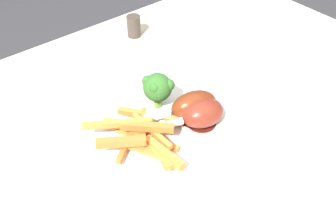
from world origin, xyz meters
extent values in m
cube|color=beige|center=(0.00, 0.00, 0.70)|extent=(1.09, 0.80, 0.03)
cylinder|color=#9C9582|center=(-0.48, -0.34, 0.34)|extent=(0.06, 0.06, 0.68)
cylinder|color=white|center=(-0.01, -0.04, 0.72)|extent=(0.28, 0.28, 0.01)
cylinder|color=#7AAE4C|center=(-0.02, -0.08, 0.74)|extent=(0.02, 0.02, 0.02)
sphere|color=#326928|center=(-0.02, -0.08, 0.77)|extent=(0.05, 0.05, 0.05)
sphere|color=#326928|center=(-0.03, -0.09, 0.76)|extent=(0.02, 0.02, 0.02)
sphere|color=#326928|center=(-0.01, -0.09, 0.77)|extent=(0.02, 0.02, 0.02)
sphere|color=#326928|center=(-0.01, -0.07, 0.78)|extent=(0.02, 0.02, 0.02)
sphere|color=#326928|center=(-0.03, -0.07, 0.77)|extent=(0.02, 0.02, 0.02)
sphere|color=#326928|center=(-0.02, -0.09, 0.77)|extent=(0.02, 0.02, 0.02)
cube|color=orange|center=(0.04, -0.02, 0.73)|extent=(0.06, 0.10, 0.01)
cube|color=orange|center=(0.07, -0.01, 0.74)|extent=(0.04, 0.07, 0.01)
cube|color=orange|center=(0.04, 0.00, 0.74)|extent=(0.05, 0.10, 0.01)
cube|color=orange|center=(0.04, -0.02, 0.76)|extent=(0.07, 0.06, 0.01)
cube|color=#C96F2F|center=(0.04, -0.04, 0.74)|extent=(0.06, 0.07, 0.01)
cube|color=orange|center=(0.05, 0.02, 0.74)|extent=(0.02, 0.08, 0.01)
cube|color=orange|center=(0.05, 0.00, 0.74)|extent=(0.01, 0.10, 0.01)
cube|color=#CB7030|center=(0.08, -0.03, 0.74)|extent=(0.06, 0.05, 0.01)
cube|color=#CE7130|center=(0.09, -0.02, 0.76)|extent=(0.07, 0.05, 0.01)
cube|color=orange|center=(0.01, -0.05, 0.74)|extent=(0.07, 0.09, 0.01)
cube|color=orange|center=(0.05, -0.05, 0.74)|extent=(0.08, 0.09, 0.01)
cube|color=orange|center=(0.04, -0.02, 0.75)|extent=(0.01, 0.09, 0.01)
cube|color=orange|center=(0.04, -0.05, 0.74)|extent=(0.06, 0.05, 0.01)
cube|color=orange|center=(0.07, -0.06, 0.76)|extent=(0.09, 0.06, 0.01)
cylinder|color=#551911|center=(-0.05, 0.00, 0.73)|extent=(0.05, 0.05, 0.00)
ellipsoid|color=maroon|center=(-0.05, 0.00, 0.75)|extent=(0.08, 0.07, 0.04)
cylinder|color=beige|center=(0.00, -0.01, 0.75)|extent=(0.03, 0.02, 0.01)
sphere|color=silver|center=(0.02, -0.02, 0.75)|extent=(0.02, 0.02, 0.02)
cylinder|color=#611C0F|center=(-0.04, -0.01, 0.73)|extent=(0.04, 0.04, 0.00)
ellipsoid|color=maroon|center=(-0.04, -0.01, 0.75)|extent=(0.08, 0.08, 0.04)
cylinder|color=beige|center=(0.00, -0.05, 0.75)|extent=(0.03, 0.03, 0.01)
sphere|color=silver|center=(0.01, -0.06, 0.75)|extent=(0.02, 0.02, 0.02)
cylinder|color=#4B1A0B|center=(-0.05, -0.02, 0.73)|extent=(0.04, 0.04, 0.00)
ellipsoid|color=maroon|center=(-0.05, -0.02, 0.75)|extent=(0.09, 0.07, 0.05)
cylinder|color=beige|center=(0.01, -0.04, 0.75)|extent=(0.04, 0.02, 0.01)
sphere|color=silver|center=(0.03, -0.04, 0.75)|extent=(0.02, 0.02, 0.02)
cylinder|color=#423833|center=(-0.13, -0.31, 0.74)|extent=(0.03, 0.03, 0.05)
camera|label=1|loc=(0.27, 0.31, 1.16)|focal=40.78mm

